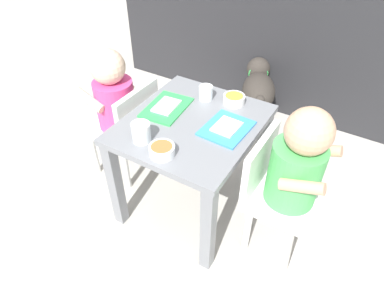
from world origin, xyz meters
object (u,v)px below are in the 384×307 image
at_px(dining_table, 192,140).
at_px(food_tray_left, 167,107).
at_px(food_tray_right, 227,128).
at_px(seated_child_right, 293,169).
at_px(cereal_bowl_right_side, 234,99).
at_px(dog, 258,87).
at_px(seated_child_left, 117,101).
at_px(water_cup_left, 141,133).
at_px(cereal_bowl_left_side, 162,150).
at_px(water_cup_right, 206,93).

height_order(dining_table, food_tray_left, food_tray_left).
height_order(dining_table, food_tray_right, food_tray_right).
bearing_deg(seated_child_right, cereal_bowl_right_side, 148.20).
height_order(dining_table, dog, dining_table).
relative_size(seated_child_left, water_cup_left, 8.91).
xyz_separation_m(dining_table, cereal_bowl_right_side, (0.08, 0.20, 0.11)).
xyz_separation_m(dining_table, cereal_bowl_left_side, (0.01, -0.21, 0.11)).
height_order(dog, food_tray_left, food_tray_left).
bearing_deg(water_cup_right, water_cup_left, -99.57).
bearing_deg(dining_table, seated_child_left, 176.14).
bearing_deg(dining_table, seated_child_right, -0.65).
bearing_deg(food_tray_left, cereal_bowl_left_side, -58.90).
bearing_deg(cereal_bowl_left_side, food_tray_left, 121.10).
bearing_deg(food_tray_right, seated_child_left, 179.82).
bearing_deg(dog, food_tray_right, -78.39).
xyz_separation_m(cereal_bowl_right_side, cereal_bowl_left_side, (-0.07, -0.41, 0.00)).
bearing_deg(seated_child_right, water_cup_left, -159.95).
bearing_deg(seated_child_left, food_tray_left, -0.35).
relative_size(food_tray_left, water_cup_right, 3.77).
bearing_deg(dog, food_tray_left, -99.04).
bearing_deg(dog, water_cup_left, -94.67).
xyz_separation_m(food_tray_right, water_cup_left, (-0.23, -0.21, 0.03)).
xyz_separation_m(seated_child_left, cereal_bowl_right_side, (0.48, 0.17, 0.08)).
distance_m(seated_child_left, food_tray_right, 0.54).
bearing_deg(water_cup_right, seated_child_left, -159.26).
relative_size(food_tray_right, cereal_bowl_left_side, 2.22).
bearing_deg(cereal_bowl_right_side, seated_child_left, -160.58).
distance_m(food_tray_right, water_cup_left, 0.31).
bearing_deg(cereal_bowl_left_side, water_cup_right, 96.74).
bearing_deg(cereal_bowl_right_side, dog, 99.73).
relative_size(dining_table, seated_child_left, 0.86).
bearing_deg(water_cup_right, cereal_bowl_right_side, 14.99).
relative_size(seated_child_right, water_cup_left, 9.19).
height_order(food_tray_left, food_tray_right, same).
relative_size(seated_child_right, cereal_bowl_right_side, 7.43).
distance_m(dining_table, seated_child_left, 0.41).
bearing_deg(cereal_bowl_right_side, seated_child_right, -31.80).
bearing_deg(cereal_bowl_right_side, food_tray_right, -72.47).
distance_m(seated_child_right, water_cup_right, 0.48).
xyz_separation_m(seated_child_left, food_tray_right, (0.54, -0.00, 0.06)).
bearing_deg(seated_child_right, food_tray_left, 176.79).
distance_m(cereal_bowl_right_side, cereal_bowl_left_side, 0.42).
bearing_deg(seated_child_left, water_cup_right, 20.74).
xyz_separation_m(dining_table, water_cup_left, (-0.09, -0.19, 0.12)).
distance_m(food_tray_left, food_tray_right, 0.27).
xyz_separation_m(dining_table, seated_child_right, (0.41, -0.00, 0.04)).
bearing_deg(water_cup_left, seated_child_right, 20.05).
relative_size(dining_table, food_tray_right, 2.78).
bearing_deg(seated_child_left, food_tray_right, -0.18).
distance_m(food_tray_left, cereal_bowl_left_side, 0.28).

